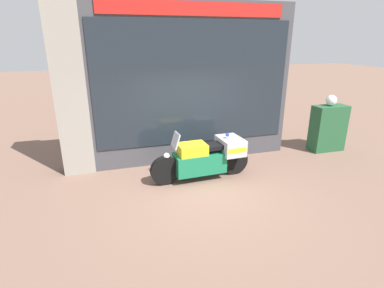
% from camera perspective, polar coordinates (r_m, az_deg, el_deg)
% --- Properties ---
extents(ground_plane, '(60.00, 60.00, 0.00)m').
position_cam_1_polar(ground_plane, '(6.64, 2.47, -9.13)').
color(ground_plane, '#7A5B4C').
extents(shop_building, '(6.03, 0.55, 4.07)m').
position_cam_1_polar(shop_building, '(7.75, -4.75, 10.96)').
color(shop_building, '#424247').
rests_on(shop_building, ground).
extents(window_display, '(4.85, 0.30, 1.87)m').
position_cam_1_polar(window_display, '(8.31, -0.15, 0.31)').
color(window_display, slate).
rests_on(window_display, ground).
extents(paramedic_motorcycle, '(2.43, 0.77, 1.21)m').
position_cam_1_polar(paramedic_motorcycle, '(7.07, 2.87, -2.37)').
color(paramedic_motorcycle, black).
rests_on(paramedic_motorcycle, ground).
extents(utility_cabinet, '(1.00, 0.47, 1.35)m').
position_cam_1_polar(utility_cabinet, '(9.72, 24.46, 2.75)').
color(utility_cabinet, '#235633').
rests_on(utility_cabinet, ground).
extents(white_helmet, '(0.31, 0.31, 0.31)m').
position_cam_1_polar(white_helmet, '(9.55, 25.00, 7.54)').
color(white_helmet, white).
rests_on(white_helmet, utility_cabinet).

